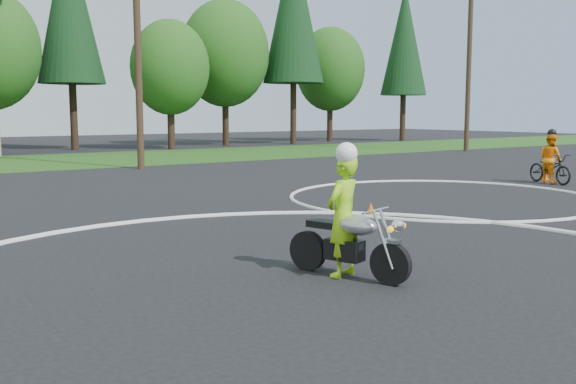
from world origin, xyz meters
TOP-DOWN VIEW (x-y plane):
  - ground at (0.00, 0.00)m, footprint 120.00×120.00m
  - course_markings at (2.17, 4.35)m, footprint 19.05×19.05m
  - primary_motorcycle at (0.55, 3.12)m, footprint 0.79×1.84m
  - rider_primary_grp at (0.54, 3.26)m, footprint 0.70×0.57m
  - rider_second_grp at (13.48, 8.34)m, footprint 1.10×1.90m
  - traffic_cones at (5.21, 3.20)m, footprint 21.76×11.42m
  - treeline at (14.78, 34.61)m, footprint 38.20×8.10m
  - utility_poles at (5.00, 21.00)m, footprint 41.60×1.12m

SIDE VIEW (x-z plane):
  - ground at x=0.00m, z-range 0.00..0.00m
  - course_markings at x=2.17m, z-range -0.05..0.07m
  - traffic_cones at x=5.21m, z-range -0.01..0.29m
  - primary_motorcycle at x=0.55m, z-range -0.01..0.98m
  - rider_second_grp at x=13.48m, z-range -0.26..1.48m
  - rider_primary_grp at x=0.54m, z-range -0.03..1.82m
  - utility_poles at x=5.00m, z-range 0.20..10.20m
  - treeline at x=14.78m, z-range -0.64..13.88m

